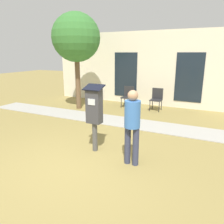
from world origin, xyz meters
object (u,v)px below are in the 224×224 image
Objects in this scene: person_standing at (132,122)px; outdoor_chair_middle at (157,97)px; outdoor_chair_left at (128,95)px; parking_meter at (94,110)px.

outdoor_chair_middle is at bearing 100.16° from person_standing.
outdoor_chair_left is (-1.95, 4.66, -0.40)m from person_standing.
person_standing is (1.02, -0.24, -0.09)m from parking_meter.
parking_meter reaches higher than outdoor_chair_middle.
parking_meter is at bearing -86.27° from outdoor_chair_middle.
parking_meter is 1.05m from person_standing.
person_standing is at bearing -78.27° from outdoor_chair_left.
person_standing is 4.74m from outdoor_chair_middle.
person_standing is 5.07m from outdoor_chair_left.
outdoor_chair_left is at bearing 114.32° from person_standing.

